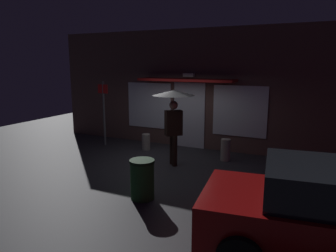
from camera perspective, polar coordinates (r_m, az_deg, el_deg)
The scene contains 7 objects.
ground_plane at distance 9.00m, azimuth -1.47°, elevation -7.02°, with size 18.00×18.00×0.00m, color #2D2D33.
building_facade at distance 10.72m, azimuth 4.23°, elevation 6.58°, with size 10.29×1.00×3.94m.
person_with_umbrella at distance 8.64m, azimuth 1.02°, elevation 3.38°, with size 1.16×1.16×2.12m.
street_sign_post at distance 11.08m, azimuth -11.51°, elevation 2.95°, with size 0.40×0.07×2.22m.
sidewalk_bollard at distance 10.50m, azimuth -3.99°, elevation -2.87°, with size 0.27×0.27×0.53m, color #9E998E.
sidewalk_bollard_2 at distance 9.45m, azimuth 10.34°, elevation -4.26°, with size 0.28×0.28×0.65m, color #9E998E.
trash_bin at distance 6.76m, azimuth -4.67°, elevation -9.55°, with size 0.53×0.53×0.85m.
Camera 1 is at (3.91, -7.60, 2.82)m, focal length 33.74 mm.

